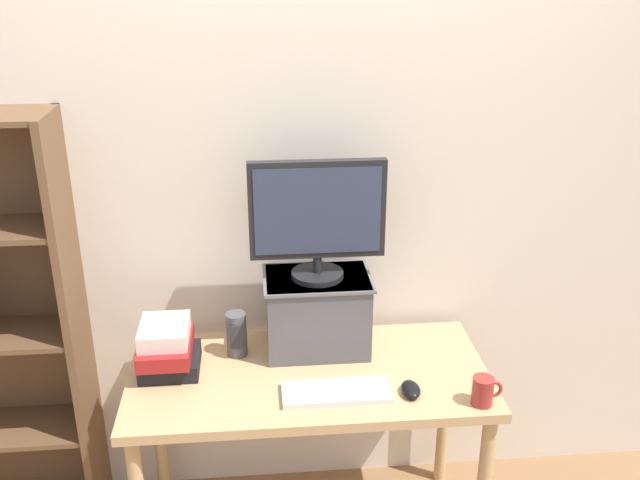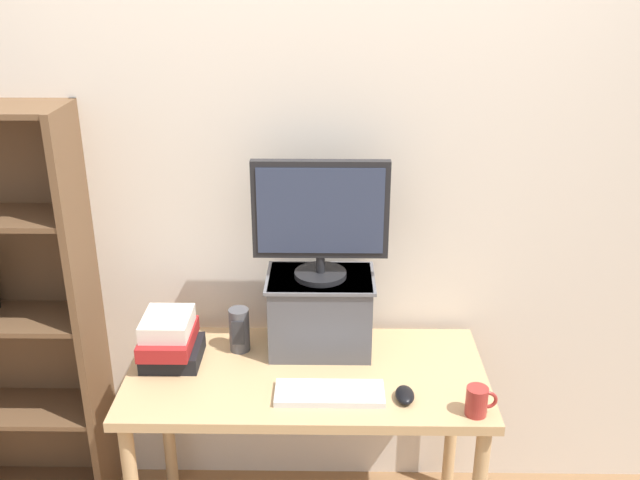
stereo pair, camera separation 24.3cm
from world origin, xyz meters
name	(u,v)px [view 2 (the right image)]	position (x,y,z in m)	size (l,w,h in m)	color
back_wall	(309,190)	(0.00, 0.39, 1.30)	(7.00, 0.08, 2.60)	beige
desk	(307,393)	(0.00, 0.00, 0.66)	(1.28, 0.62, 0.75)	tan
bookshelf_unit	(0,313)	(-1.19, 0.24, 0.85)	(0.69, 0.28, 1.66)	brown
riser_box	(320,311)	(0.05, 0.17, 0.90)	(0.40, 0.27, 0.29)	#515156
computer_monitor	(320,217)	(0.05, 0.17, 1.28)	(0.48, 0.19, 0.44)	black
keyboard	(330,393)	(0.08, -0.15, 0.76)	(0.37, 0.14, 0.02)	silver
computer_mouse	(405,395)	(0.34, -0.17, 0.77)	(0.06, 0.10, 0.04)	black
book_stack	(170,340)	(-0.50, 0.07, 0.83)	(0.21, 0.26, 0.18)	black
coffee_mug	(478,401)	(0.56, -0.24, 0.80)	(0.10, 0.07, 0.10)	#9E2D28
desk_speaker	(239,330)	(-0.25, 0.15, 0.83)	(0.08, 0.08, 0.17)	#4C4C51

